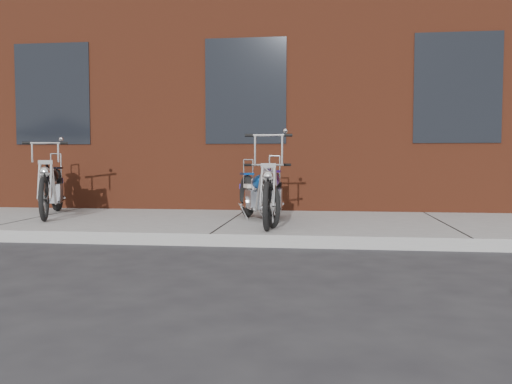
# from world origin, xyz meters

# --- Properties ---
(ground) EXTENTS (120.00, 120.00, 0.00)m
(ground) POSITION_xyz_m (0.00, 0.00, 0.00)
(ground) COLOR #262529
(ground) RESTS_ON ground
(sidewalk) EXTENTS (22.00, 3.00, 0.15)m
(sidewalk) POSITION_xyz_m (0.00, 1.50, 0.07)
(sidewalk) COLOR slate
(sidewalk) RESTS_ON ground
(building_brick) EXTENTS (22.00, 10.00, 8.00)m
(building_brick) POSITION_xyz_m (0.00, 8.00, 4.00)
(building_brick) COLOR #622816
(building_brick) RESTS_ON ground
(chopper_purple) EXTENTS (0.52, 2.15, 1.21)m
(chopper_purple) POSITION_xyz_m (0.63, 1.13, 0.54)
(chopper_purple) COLOR black
(chopper_purple) RESTS_ON sidewalk
(chopper_blue) EXTENTS (0.84, 1.92, 0.88)m
(chopper_blue) POSITION_xyz_m (0.41, 1.32, 0.51)
(chopper_blue) COLOR black
(chopper_blue) RESTS_ON sidewalk
(chopper_third) EXTENTS (0.92, 2.13, 1.14)m
(chopper_third) POSITION_xyz_m (-2.90, 1.76, 0.55)
(chopper_third) COLOR black
(chopper_third) RESTS_ON sidewalk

